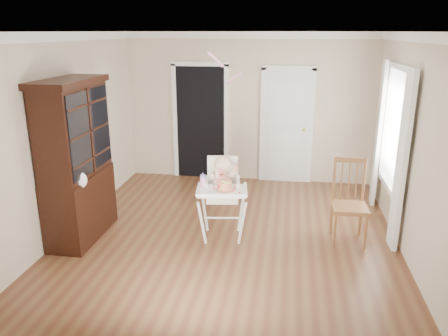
% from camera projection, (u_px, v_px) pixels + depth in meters
% --- Properties ---
extents(floor, '(5.00, 5.00, 0.00)m').
position_uv_depth(floor, '(229.00, 236.00, 6.03)').
color(floor, '#552F1D').
rests_on(floor, ground).
extents(ceiling, '(5.00, 5.00, 0.00)m').
position_uv_depth(ceiling, '(230.00, 32.00, 5.22)').
color(ceiling, white).
rests_on(ceiling, wall_back).
extents(wall_back, '(4.50, 0.00, 4.50)m').
position_uv_depth(wall_back, '(249.00, 109.00, 7.98)').
color(wall_back, '#C7B39B').
rests_on(wall_back, floor).
extents(wall_left, '(0.00, 5.00, 5.00)m').
position_uv_depth(wall_left, '(67.00, 135.00, 5.95)').
color(wall_left, '#C7B39B').
rests_on(wall_left, floor).
extents(wall_right, '(0.00, 5.00, 5.00)m').
position_uv_depth(wall_right, '(413.00, 148.00, 5.30)').
color(wall_right, '#C7B39B').
rests_on(wall_right, floor).
extents(crown_molding, '(4.50, 5.00, 0.12)m').
position_uv_depth(crown_molding, '(230.00, 37.00, 5.24)').
color(crown_molding, white).
rests_on(crown_molding, ceiling).
extents(doorway, '(1.06, 0.05, 2.22)m').
position_uv_depth(doorway, '(201.00, 120.00, 8.17)').
color(doorway, black).
rests_on(doorway, wall_back).
extents(closet_door, '(0.96, 0.09, 2.13)m').
position_uv_depth(closet_door, '(286.00, 128.00, 7.96)').
color(closet_door, white).
rests_on(closet_door, wall_back).
extents(window_right, '(0.13, 1.84, 2.30)m').
position_uv_depth(window_right, '(392.00, 138.00, 6.08)').
color(window_right, white).
rests_on(window_right, wall_right).
extents(high_chair, '(0.73, 0.87, 1.13)m').
position_uv_depth(high_chair, '(222.00, 189.00, 5.80)').
color(high_chair, white).
rests_on(high_chair, floor).
extents(baby, '(0.36, 0.27, 0.52)m').
position_uv_depth(baby, '(223.00, 176.00, 5.77)').
color(baby, beige).
rests_on(baby, high_chair).
extents(cake, '(0.24, 0.24, 0.11)m').
position_uv_depth(cake, '(225.00, 186.00, 5.51)').
color(cake, silver).
rests_on(cake, high_chair).
extents(sippy_cup, '(0.08, 0.08, 0.18)m').
position_uv_depth(sippy_cup, '(203.00, 180.00, 5.66)').
color(sippy_cup, '#FE9BD5').
rests_on(sippy_cup, high_chair).
extents(china_cabinet, '(0.57, 1.27, 2.14)m').
position_uv_depth(china_cabinet, '(77.00, 161.00, 5.72)').
color(china_cabinet, black).
rests_on(china_cabinet, floor).
extents(dining_chair, '(0.47, 0.47, 1.11)m').
position_uv_depth(dining_chair, '(349.00, 204.00, 5.76)').
color(dining_chair, brown).
rests_on(dining_chair, floor).
extents(streamer, '(0.27, 0.44, 0.15)m').
position_uv_depth(streamer, '(215.00, 59.00, 5.21)').
color(streamer, '#FB91C4').
rests_on(streamer, ceiling).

